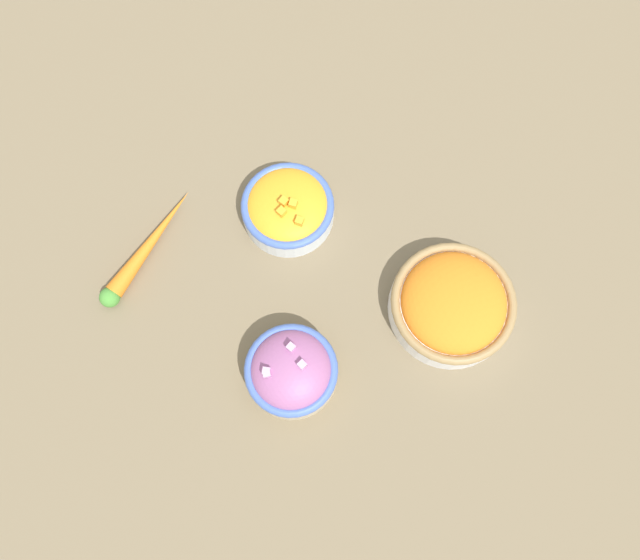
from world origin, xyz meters
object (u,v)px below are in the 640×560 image
(bowl_red_onion, at_px, (291,371))
(bowl_carrots, at_px, (453,304))
(loose_carrot, at_px, (145,250))
(bowl_squash, at_px, (288,208))

(bowl_red_onion, height_order, bowl_carrots, bowl_red_onion)
(loose_carrot, bearing_deg, bowl_red_onion, -97.47)
(bowl_squash, distance_m, bowl_red_onion, 0.22)
(bowl_squash, relative_size, bowl_red_onion, 1.08)
(loose_carrot, bearing_deg, bowl_carrots, -68.83)
(bowl_carrots, distance_m, loose_carrot, 0.42)
(bowl_squash, height_order, bowl_red_onion, bowl_red_onion)
(bowl_squash, xyz_separation_m, bowl_carrots, (0.16, -0.20, 0.00))
(bowl_carrots, bearing_deg, bowl_red_onion, -177.18)
(bowl_squash, distance_m, bowl_carrots, 0.26)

